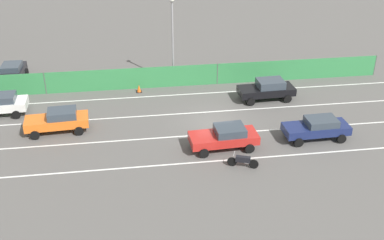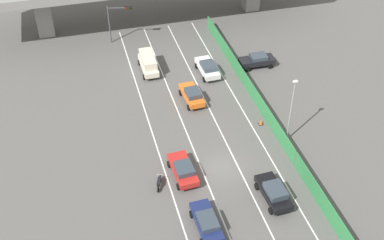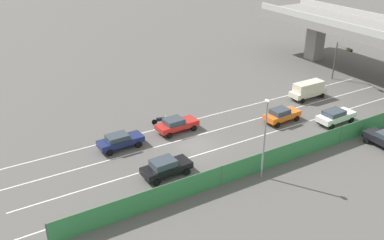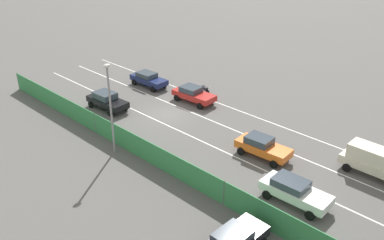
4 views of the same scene
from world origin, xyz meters
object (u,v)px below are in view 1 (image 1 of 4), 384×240
(car_sedan_black, at_px, (267,89))
(traffic_cone, at_px, (139,89))
(car_taxi_orange, at_px, (58,120))
(street_lamp, at_px, (173,33))
(car_sedan_navy, at_px, (317,127))
(motorcycle, at_px, (243,161))
(car_sedan_red, at_px, (225,136))
(parked_sedan_dark, at_px, (12,72))

(car_sedan_black, height_order, traffic_cone, car_sedan_black)
(car_taxi_orange, height_order, street_lamp, street_lamp)
(car_sedan_navy, xyz_separation_m, motorcycle, (-2.78, 5.85, -0.40))
(car_sedan_navy, bearing_deg, motorcycle, 115.43)
(car_sedan_navy, xyz_separation_m, car_sedan_red, (-0.33, 6.48, 0.01))
(car_taxi_orange, xyz_separation_m, traffic_cone, (5.97, -5.87, -0.60))
(car_taxi_orange, distance_m, street_lamp, 12.20)
(car_sedan_red, xyz_separation_m, car_taxi_orange, (3.90, 11.13, 0.03))
(car_sedan_navy, distance_m, traffic_cone, 15.13)
(car_sedan_red, xyz_separation_m, street_lamp, (11.42, 2.20, 3.57))
(car_sedan_red, bearing_deg, car_sedan_navy, -87.05)
(car_taxi_orange, distance_m, motorcycle, 13.37)
(street_lamp, relative_size, traffic_cone, 11.27)
(car_sedan_navy, bearing_deg, traffic_cone, 50.92)
(car_sedan_navy, height_order, car_taxi_orange, car_taxi_orange)
(car_sedan_black, xyz_separation_m, car_sedan_red, (-6.99, 4.89, -0.04))
(car_taxi_orange, bearing_deg, car_sedan_red, -109.30)
(car_sedan_navy, bearing_deg, car_taxi_orange, 78.56)
(street_lamp, bearing_deg, car_taxi_orange, 130.10)
(car_sedan_red, height_order, motorcycle, car_sedan_red)
(car_sedan_navy, xyz_separation_m, parked_sedan_dark, (13.24, 22.53, 0.03))
(car_taxi_orange, relative_size, motorcycle, 2.38)
(car_sedan_black, distance_m, car_sedan_red, 8.53)
(car_sedan_black, xyz_separation_m, car_taxi_orange, (-3.09, 16.02, -0.01))
(car_taxi_orange, bearing_deg, motorcycle, -118.34)
(car_taxi_orange, xyz_separation_m, street_lamp, (7.52, -8.93, 3.54))
(car_sedan_black, height_order, motorcycle, car_sedan_black)
(car_sedan_black, xyz_separation_m, street_lamp, (4.43, 7.09, 3.53))
(car_taxi_orange, xyz_separation_m, motorcycle, (-6.34, -11.76, -0.44))
(car_sedan_black, distance_m, motorcycle, 10.36)
(motorcycle, xyz_separation_m, parked_sedan_dark, (16.02, 16.68, 0.43))
(traffic_cone, bearing_deg, car_sedan_navy, -129.08)
(car_sedan_navy, height_order, parked_sedan_dark, parked_sedan_dark)
(street_lamp, bearing_deg, motorcycle, -168.45)
(car_sedan_black, bearing_deg, parked_sedan_dark, 72.54)
(parked_sedan_dark, distance_m, traffic_cone, 11.43)
(car_taxi_orange, bearing_deg, parked_sedan_dark, 26.94)
(street_lamp, distance_m, traffic_cone, 5.38)
(parked_sedan_dark, bearing_deg, car_sedan_black, -107.46)
(car_sedan_navy, xyz_separation_m, car_sedan_black, (6.65, 1.59, 0.05))
(car_sedan_navy, relative_size, parked_sedan_dark, 1.04)
(car_sedan_navy, distance_m, car_sedan_black, 6.84)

